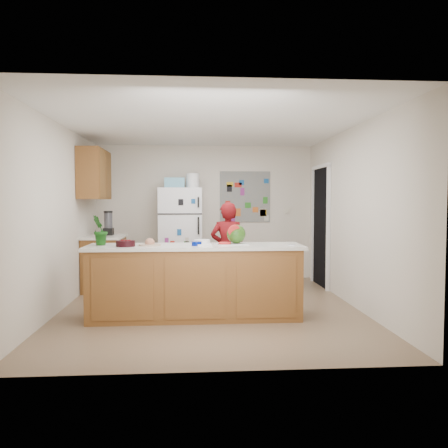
{
  "coord_description": "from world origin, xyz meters",
  "views": [
    {
      "loc": [
        -0.22,
        -5.93,
        1.47
      ],
      "look_at": [
        0.21,
        0.2,
        1.15
      ],
      "focal_mm": 35.0,
      "sensor_mm": 36.0,
      "label": 1
    }
  ],
  "objects": [
    {
      "name": "floor",
      "position": [
        0.0,
        0.0,
        -0.01
      ],
      "size": [
        4.0,
        4.5,
        0.02
      ],
      "primitive_type": "cube",
      "color": "brown",
      "rests_on": "ground"
    },
    {
      "name": "blender_appliance",
      "position": [
        -1.64,
        1.46,
        1.09
      ],
      "size": [
        0.14,
        0.14,
        0.38
      ],
      "primitive_type": "cylinder",
      "color": "black",
      "rests_on": "side_counter_top"
    },
    {
      "name": "potted_plant",
      "position": [
        -1.37,
        -0.45,
        1.11
      ],
      "size": [
        0.17,
        0.21,
        0.38
      ],
      "primitive_type": "imported",
      "rotation": [
        0.0,
        0.0,
        4.68
      ],
      "color": "#193E0F",
      "rests_on": "peninsula_top"
    },
    {
      "name": "side_counter_base",
      "position": [
        -1.69,
        1.35,
        0.43
      ],
      "size": [
        0.6,
        0.8,
        0.86
      ],
      "primitive_type": "cube",
      "color": "brown",
      "rests_on": "floor"
    },
    {
      "name": "doorway",
      "position": [
        1.99,
        1.45,
        1.02
      ],
      "size": [
        0.03,
        0.85,
        2.04
      ],
      "primitive_type": "cube",
      "color": "black",
      "rests_on": "ground"
    },
    {
      "name": "person",
      "position": [
        0.3,
        0.64,
        0.73
      ],
      "size": [
        0.59,
        0.44,
        1.45
      ],
      "primitive_type": "imported",
      "rotation": [
        0.0,
        0.0,
        2.95
      ],
      "color": "#650C0F",
      "rests_on": "floor"
    },
    {
      "name": "peninsula_top",
      "position": [
        -0.2,
        -0.5,
        0.9
      ],
      "size": [
        2.68,
        0.7,
        0.04
      ],
      "primitive_type": "cube",
      "color": "silver",
      "rests_on": "peninsula_base"
    },
    {
      "name": "paper_towel",
      "position": [
        -0.09,
        -0.57,
        0.93
      ],
      "size": [
        0.19,
        0.17,
        0.02
      ],
      "primitive_type": "cube",
      "rotation": [
        0.0,
        0.0,
        0.1
      ],
      "color": "white",
      "rests_on": "peninsula_top"
    },
    {
      "name": "wall_back",
      "position": [
        0.0,
        2.26,
        1.25
      ],
      "size": [
        4.0,
        0.02,
        2.5
      ],
      "primitive_type": "cube",
      "color": "beige",
      "rests_on": "ground"
    },
    {
      "name": "peninsula_base",
      "position": [
        -0.2,
        -0.5,
        0.44
      ],
      "size": [
        2.6,
        0.62,
        0.88
      ],
      "primitive_type": "cube",
      "color": "brown",
      "rests_on": "floor"
    },
    {
      "name": "refrigerator",
      "position": [
        -0.45,
        1.88,
        0.85
      ],
      "size": [
        0.75,
        0.7,
        1.7
      ],
      "primitive_type": "cube",
      "color": "silver",
      "rests_on": "floor"
    },
    {
      "name": "keys",
      "position": [
        1.0,
        -0.6,
        0.93
      ],
      "size": [
        0.1,
        0.06,
        0.01
      ],
      "primitive_type": "cube",
      "rotation": [
        0.0,
        0.0,
        -0.25
      ],
      "color": "slate",
      "rests_on": "peninsula_top"
    },
    {
      "name": "fridge_top_bin",
      "position": [
        -0.55,
        1.88,
        1.79
      ],
      "size": [
        0.35,
        0.28,
        0.18
      ],
      "primitive_type": "cube",
      "color": "#5999B2",
      "rests_on": "refrigerator"
    },
    {
      "name": "photo_collage",
      "position": [
        0.75,
        2.24,
        1.55
      ],
      "size": [
        0.95,
        0.01,
        0.95
      ],
      "primitive_type": "cube",
      "color": "slate",
      "rests_on": "wall_back"
    },
    {
      "name": "ceiling",
      "position": [
        0.0,
        0.0,
        2.51
      ],
      "size": [
        4.0,
        4.5,
        0.02
      ],
      "primitive_type": "cube",
      "color": "white",
      "rests_on": "wall_back"
    },
    {
      "name": "watermelon",
      "position": [
        0.32,
        -0.44,
        1.05
      ],
      "size": [
        0.24,
        0.24,
        0.24
      ],
      "primitive_type": "sphere",
      "color": "#164F0C",
      "rests_on": "cutting_board"
    },
    {
      "name": "cobalt_bowl",
      "position": [
        -0.18,
        -0.56,
        0.95
      ],
      "size": [
        0.16,
        0.16,
        0.05
      ],
      "primitive_type": "cylinder",
      "rotation": [
        0.0,
        0.0,
        -0.34
      ],
      "color": "#000F6B",
      "rests_on": "peninsula_top"
    },
    {
      "name": "plate",
      "position": [
        -0.76,
        -0.5,
        0.93
      ],
      "size": [
        0.35,
        0.35,
        0.02
      ],
      "primitive_type": "cylinder",
      "rotation": [
        0.0,
        0.0,
        -0.35
      ],
      "color": "beige",
      "rests_on": "peninsula_top"
    },
    {
      "name": "cherry_bowl",
      "position": [
        -1.04,
        -0.6,
        0.96
      ],
      "size": [
        0.3,
        0.3,
        0.07
      ],
      "primitive_type": "cylinder",
      "rotation": [
        0.0,
        0.0,
        0.4
      ],
      "color": "black",
      "rests_on": "peninsula_top"
    },
    {
      "name": "cutting_board",
      "position": [
        0.26,
        -0.46,
        0.93
      ],
      "size": [
        0.43,
        0.37,
        0.01
      ],
      "primitive_type": "cube",
      "rotation": [
        0.0,
        0.0,
        0.28
      ],
      "color": "silver",
      "rests_on": "peninsula_top"
    },
    {
      "name": "wall_left",
      "position": [
        -2.01,
        0.0,
        1.25
      ],
      "size": [
        0.02,
        4.5,
        2.5
      ],
      "primitive_type": "cube",
      "color": "beige",
      "rests_on": "ground"
    },
    {
      "name": "side_counter_top",
      "position": [
        -1.69,
        1.35,
        0.88
      ],
      "size": [
        0.64,
        0.84,
        0.04
      ],
      "primitive_type": "cube",
      "color": "silver",
      "rests_on": "side_counter_base"
    },
    {
      "name": "upper_cabinets",
      "position": [
        -1.82,
        1.3,
        1.9
      ],
      "size": [
        0.35,
        1.0,
        0.8
      ],
      "primitive_type": "cube",
      "color": "brown",
      "rests_on": "wall_left"
    },
    {
      "name": "wall_right",
      "position": [
        2.01,
        0.0,
        1.25
      ],
      "size": [
        0.02,
        4.5,
        2.5
      ],
      "primitive_type": "cube",
      "color": "beige",
      "rests_on": "ground"
    },
    {
      "name": "white_bowl",
      "position": [
        -0.11,
        -0.41,
        0.95
      ],
      "size": [
        0.25,
        0.25,
        0.06
      ],
      "primitive_type": "cylinder",
      "rotation": [
        0.0,
        0.0,
        -0.21
      ],
      "color": "white",
      "rests_on": "peninsula_top"
    },
    {
      "name": "watermelon_slice",
      "position": [
        0.17,
        -0.51,
        0.94
      ],
      "size": [
        0.16,
        0.16,
        0.02
      ],
      "primitive_type": "cylinder",
      "color": "red",
      "rests_on": "cutting_board"
    }
  ]
}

